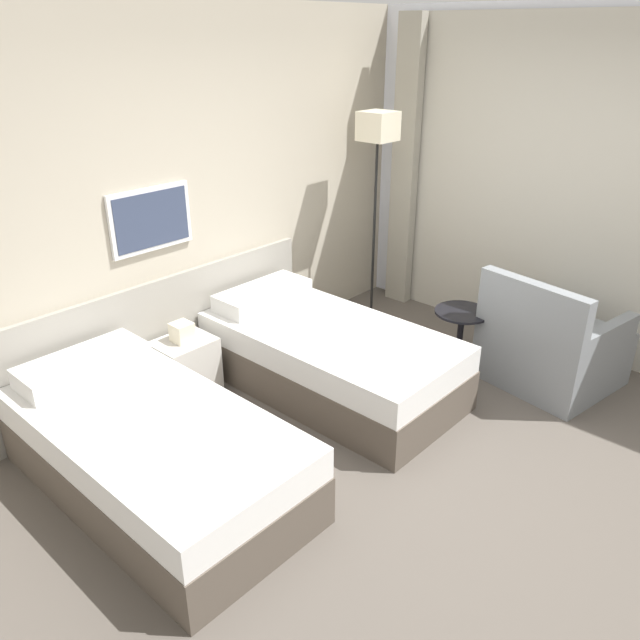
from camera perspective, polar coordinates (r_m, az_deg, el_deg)
ground_plane at (r=4.12m, az=10.08°, el=-12.77°), size 16.00×16.00×0.00m
wall_headboard at (r=4.84m, az=-10.64°, el=10.27°), size 10.00×0.10×2.70m
wall_window at (r=5.34m, az=25.01°, el=10.20°), size 0.21×4.59×2.70m
bed_near_door at (r=3.86m, az=-15.05°, el=-11.45°), size 0.99×1.93×0.63m
bed_near_window at (r=4.70m, az=0.80°, el=-3.40°), size 0.99×1.93×0.63m
nightstand at (r=4.75m, az=-12.19°, el=-4.09°), size 0.42×0.35×0.58m
floor_lamp at (r=5.47m, az=5.27°, el=15.82°), size 0.27×0.27×1.89m
side_table at (r=5.06m, az=12.73°, el=-0.75°), size 0.43×0.43×0.50m
armchair at (r=5.10m, az=20.30°, el=-2.43°), size 0.98×0.99×0.90m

